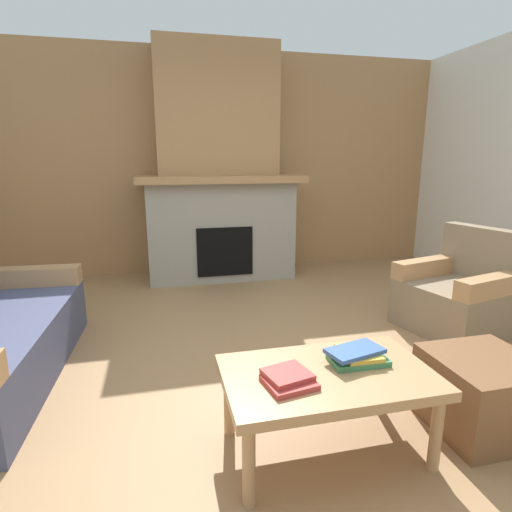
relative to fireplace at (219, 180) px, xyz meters
The scene contains 8 objects.
ground 2.87m from the fireplace, 90.00° to the right, with size 9.00×9.00×0.00m, color #9E754C.
wall_back_wood_panel 0.42m from the fireplace, 90.00° to the left, with size 6.00×0.12×2.70m, color #A87A4C.
fireplace is the anchor object (origin of this frame).
armchair 2.87m from the fireplace, 50.94° to the right, with size 0.92×0.92×0.85m.
coffee_table 3.39m from the fireplace, 89.53° to the right, with size 1.00×0.60×0.43m.
ottoman 3.57m from the fireplace, 74.63° to the right, with size 0.52×0.52×0.40m, color brown.
book_stack_near_edge 3.43m from the fireplace, 93.25° to the right, with size 0.24×0.25×0.05m.
book_stack_center 3.32m from the fireplace, 86.36° to the right, with size 0.31×0.23×0.07m.
Camera 1 is at (-0.72, -2.32, 1.42)m, focal length 28.97 mm.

